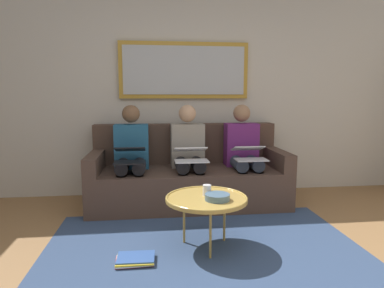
% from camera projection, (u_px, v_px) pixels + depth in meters
% --- Properties ---
extents(wall_rear, '(6.00, 0.12, 2.60)m').
position_uv_depth(wall_rear, '(184.00, 91.00, 4.30)').
color(wall_rear, beige).
rests_on(wall_rear, ground_plane).
extents(area_rug, '(2.60, 1.80, 0.01)m').
position_uv_depth(area_rug, '(204.00, 249.00, 2.77)').
color(area_rug, '#33476B').
rests_on(area_rug, ground_plane).
extents(couch, '(2.20, 0.90, 0.90)m').
position_uv_depth(couch, '(188.00, 176.00, 3.97)').
color(couch, '#4C382D').
rests_on(couch, ground_plane).
extents(framed_mirror, '(1.59, 0.05, 0.68)m').
position_uv_depth(framed_mirror, '(184.00, 70.00, 4.18)').
color(framed_mirror, '#B7892D').
extents(coffee_table, '(0.67, 0.67, 0.43)m').
position_uv_depth(coffee_table, '(206.00, 199.00, 2.76)').
color(coffee_table, tan).
rests_on(coffee_table, ground_plane).
extents(cup, '(0.07, 0.07, 0.09)m').
position_uv_depth(cup, '(207.00, 190.00, 2.81)').
color(cup, silver).
rests_on(cup, coffee_table).
extents(bowl, '(0.20, 0.20, 0.05)m').
position_uv_depth(bowl, '(217.00, 197.00, 2.69)').
color(bowl, slate).
rests_on(bowl, coffee_table).
extents(person_left, '(0.38, 0.58, 1.14)m').
position_uv_depth(person_left, '(243.00, 151.00, 3.94)').
color(person_left, '#66236B').
rests_on(person_left, couch).
extents(laptop_silver, '(0.34, 0.33, 0.14)m').
position_uv_depth(laptop_silver, '(249.00, 153.00, 3.69)').
color(laptop_silver, silver).
extents(person_middle, '(0.38, 0.58, 1.14)m').
position_uv_depth(person_middle, '(188.00, 152.00, 3.86)').
color(person_middle, gray).
rests_on(person_middle, couch).
extents(laptop_white, '(0.35, 0.33, 0.15)m').
position_uv_depth(laptop_white, '(191.00, 154.00, 3.62)').
color(laptop_white, white).
extents(person_right, '(0.38, 0.58, 1.14)m').
position_uv_depth(person_right, '(131.00, 153.00, 3.79)').
color(person_right, '#235B84').
rests_on(person_right, couch).
extents(laptop_black, '(0.32, 0.36, 0.16)m').
position_uv_depth(laptop_black, '(130.00, 155.00, 3.55)').
color(laptop_black, black).
extents(magazine_stack, '(0.30, 0.22, 0.04)m').
position_uv_depth(magazine_stack, '(135.00, 259.00, 2.55)').
color(magazine_stack, red).
rests_on(magazine_stack, ground_plane).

